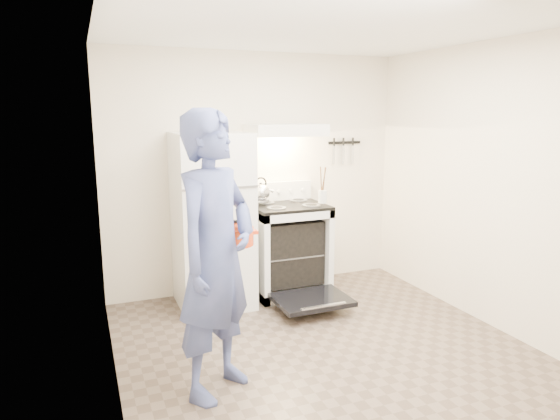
% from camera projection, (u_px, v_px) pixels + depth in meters
% --- Properties ---
extents(floor, '(3.60, 3.60, 0.00)m').
position_uv_depth(floor, '(334.00, 357.00, 3.91)').
color(floor, brown).
rests_on(floor, ground).
extents(back_wall, '(3.20, 0.02, 2.50)m').
position_uv_depth(back_wall, '(256.00, 173.00, 5.30)').
color(back_wall, beige).
rests_on(back_wall, ground).
extents(refrigerator, '(0.70, 0.70, 1.70)m').
position_uv_depth(refrigerator, '(212.00, 221.00, 4.85)').
color(refrigerator, silver).
rests_on(refrigerator, floor).
extents(stove_body, '(0.76, 0.65, 0.92)m').
position_uv_depth(stove_body, '(288.00, 250.00, 5.25)').
color(stove_body, silver).
rests_on(stove_body, floor).
extents(cooktop, '(0.76, 0.65, 0.03)m').
position_uv_depth(cooktop, '(288.00, 206.00, 5.15)').
color(cooktop, black).
rests_on(cooktop, stove_body).
extents(backsplash, '(0.76, 0.07, 0.20)m').
position_uv_depth(backsplash, '(278.00, 191.00, 5.39)').
color(backsplash, silver).
rests_on(backsplash, cooktop).
extents(oven_door, '(0.70, 0.54, 0.04)m').
position_uv_depth(oven_door, '(312.00, 300.00, 4.77)').
color(oven_door, black).
rests_on(oven_door, floor).
extents(oven_rack, '(0.60, 0.52, 0.01)m').
position_uv_depth(oven_rack, '(288.00, 252.00, 5.25)').
color(oven_rack, slate).
rests_on(oven_rack, stove_body).
extents(range_hood, '(0.76, 0.50, 0.12)m').
position_uv_depth(range_hood, '(285.00, 130.00, 5.07)').
color(range_hood, silver).
rests_on(range_hood, back_wall).
extents(knife_strip, '(0.40, 0.02, 0.03)m').
position_uv_depth(knife_strip, '(344.00, 143.00, 5.62)').
color(knife_strip, black).
rests_on(knife_strip, back_wall).
extents(pizza_stone, '(0.32, 0.32, 0.02)m').
position_uv_depth(pizza_stone, '(293.00, 248.00, 5.34)').
color(pizza_stone, olive).
rests_on(pizza_stone, oven_rack).
extents(tea_kettle, '(0.23, 0.19, 0.28)m').
position_uv_depth(tea_kettle, '(261.00, 191.00, 5.11)').
color(tea_kettle, '#B6B6BB').
rests_on(tea_kettle, cooktop).
extents(utensil_jar, '(0.10, 0.10, 0.13)m').
position_uv_depth(utensil_jar, '(323.00, 197.00, 5.06)').
color(utensil_jar, silver).
rests_on(utensil_jar, cooktop).
extents(person, '(0.83, 0.80, 1.92)m').
position_uv_depth(person, '(216.00, 256.00, 3.28)').
color(person, navy).
rests_on(person, floor).
extents(dutch_oven, '(0.33, 0.26, 0.22)m').
position_uv_depth(dutch_oven, '(235.00, 236.00, 3.55)').
color(dutch_oven, red).
rests_on(dutch_oven, person).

